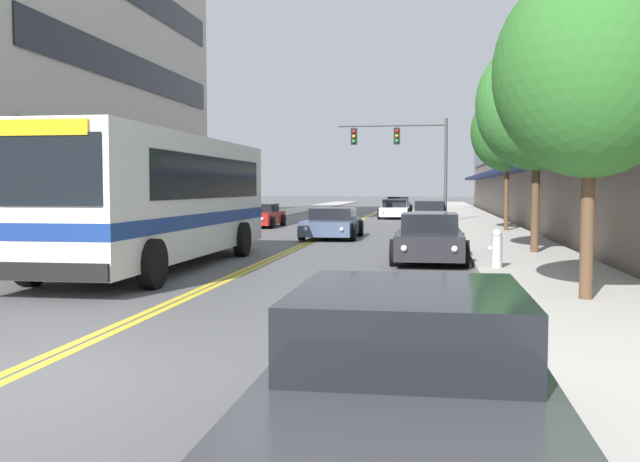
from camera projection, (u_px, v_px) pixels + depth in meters
ground_plane at (359, 220)px, 43.90m from camera, size 240.00×240.00×0.00m
sidewalk_left at (247, 218)px, 44.99m from camera, size 3.13×106.00×0.14m
sidewalk_right at (476, 220)px, 42.80m from camera, size 3.13×106.00×0.14m
centre_line at (359, 220)px, 43.90m from camera, size 0.34×106.00×0.01m
storefront_row_right at (577, 156)px, 41.68m from camera, size 9.10×68.00×7.68m
city_bus at (161, 194)px, 17.97m from camera, size 2.90×11.12×3.25m
car_champagne_parked_left_mid at (209, 223)px, 28.46m from camera, size 2.12×4.39×1.23m
car_red_parked_left_far at (259, 216)px, 36.43m from camera, size 2.19×4.27×1.18m
car_dark_grey_parked_right_foreground at (408, 399)px, 4.64m from camera, size 2.00×4.30×1.33m
car_silver_parked_right_mid at (429, 213)px, 39.63m from camera, size 2.09×4.86×1.28m
car_charcoal_parked_right_far at (429, 239)px, 19.45m from camera, size 1.99×4.72×1.31m
car_slate_blue_moving_lead at (332, 224)px, 28.33m from camera, size 2.17×4.68×1.20m
car_navy_moving_second at (398, 206)px, 54.59m from camera, size 2.08×4.55×1.32m
car_white_moving_third at (395, 209)px, 46.37m from camera, size 2.03×4.48×1.27m
traffic_signal_mast at (407, 149)px, 40.03m from camera, size 6.16×0.38×5.86m
street_tree_right_near at (591, 72)px, 11.74m from camera, size 3.19×3.19×5.54m
street_tree_right_mid at (537, 104)px, 20.41m from camera, size 3.49×3.49×6.19m
street_tree_right_far at (507, 132)px, 31.09m from camera, size 3.17×3.17×6.07m
fire_hydrant at (497, 248)px, 16.60m from camera, size 0.33×0.25×0.91m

